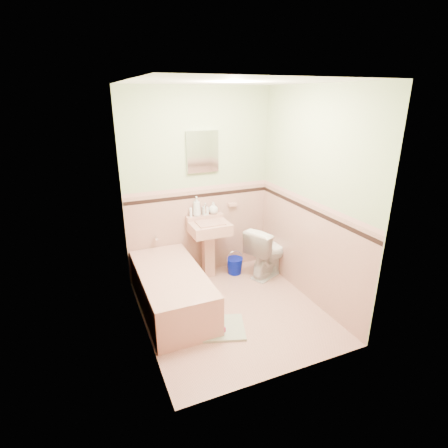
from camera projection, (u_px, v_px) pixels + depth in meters
name	position (u px, v px, depth m)	size (l,w,h in m)	color
floor	(232.00, 310.00, 4.14)	(2.20, 2.20, 0.00)	tan
ceiling	(234.00, 82.00, 3.28)	(2.20, 2.20, 0.00)	white
wall_back	(199.00, 186.00, 4.66)	(2.50, 2.50, 0.00)	beige
wall_front	(291.00, 249.00, 2.76)	(2.50, 2.50, 0.00)	beige
wall_left	(137.00, 222.00, 3.34)	(2.50, 2.50, 0.00)	beige
wall_right	(312.00, 199.00, 4.08)	(2.50, 2.50, 0.00)	beige
wainscot_back	(200.00, 232.00, 4.87)	(2.00, 2.00, 0.00)	tan
wainscot_front	(285.00, 318.00, 2.99)	(2.00, 2.00, 0.00)	tan
wainscot_left	(144.00, 282.00, 3.57)	(2.20, 2.20, 0.00)	tan
wainscot_right	(306.00, 250.00, 4.30)	(2.20, 2.20, 0.00)	tan
accent_back	(200.00, 196.00, 4.69)	(2.00, 2.00, 0.00)	black
accent_front	(289.00, 263.00, 2.82)	(2.00, 2.00, 0.00)	black
accent_left	(140.00, 234.00, 3.39)	(2.20, 2.20, 0.00)	black
accent_right	(310.00, 210.00, 4.11)	(2.20, 2.20, 0.00)	black
cap_back	(199.00, 188.00, 4.65)	(2.00, 2.00, 0.00)	tan
cap_front	(290.00, 251.00, 2.78)	(2.00, 2.00, 0.00)	tan
cap_left	(140.00, 225.00, 3.36)	(2.20, 2.20, 0.00)	tan
cap_right	(310.00, 202.00, 4.08)	(2.20, 2.20, 0.00)	tan
bathtub	(172.00, 291.00, 4.12)	(0.70, 1.50, 0.45)	tan
tub_faucet	(156.00, 238.00, 4.60)	(0.04, 0.04, 0.12)	silver
sink	(210.00, 251.00, 4.76)	(0.51, 0.48, 0.80)	tan
sink_faucet	(206.00, 209.00, 4.69)	(0.02, 0.02, 0.10)	silver
medicine_cabinet	(203.00, 152.00, 4.50)	(0.42, 0.04, 0.53)	white
soap_dish	(232.00, 204.00, 4.90)	(0.12, 0.07, 0.04)	tan
soap_bottle_left	(197.00, 206.00, 4.67)	(0.10, 0.10, 0.27)	#B2B2B2
soap_bottle_mid	(205.00, 209.00, 4.74)	(0.07, 0.08, 0.16)	#B2B2B2
soap_bottle_right	(213.00, 208.00, 4.78)	(0.13, 0.13, 0.17)	#B2B2B2
tube	(191.00, 212.00, 4.67)	(0.04, 0.04, 0.12)	white
toilet	(269.00, 251.00, 4.87)	(0.40, 0.70, 0.71)	white
bucket	(235.00, 266.00, 4.97)	(0.23, 0.23, 0.23)	#000D93
bath_mat	(213.00, 328.00, 3.80)	(0.68, 0.45, 0.03)	#93A085
shoe	(218.00, 330.00, 3.70)	(0.14, 0.07, 0.06)	#BF1E59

